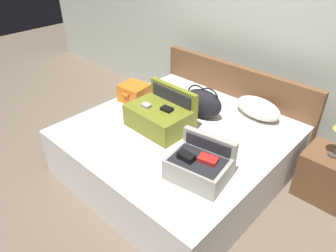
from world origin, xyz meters
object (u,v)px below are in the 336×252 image
Objects in this scene: duffel_bag at (202,103)px; hard_case_large at (160,115)px; hard_case_medium at (199,165)px; nightstand at (326,175)px; bed at (178,150)px; hard_case_small at (134,93)px; pillow_near_headboard at (258,108)px.

hard_case_large is at bearing -110.72° from duffel_bag.
hard_case_medium is 1.08× the size of nightstand.
hard_case_medium is 1.11× the size of duffel_bag.
bed is 1.38m from nightstand.
hard_case_small is 0.78m from duffel_bag.
duffel_bag reaches higher than hard_case_small.
hard_case_medium is (0.56, -0.39, 0.36)m from bed.
hard_case_small is (-1.28, 0.49, -0.02)m from hard_case_medium.
hard_case_small is at bearing 150.04° from hard_case_medium.
hard_case_medium is 1.13m from pillow_near_headboard.
hard_case_large reaches higher than hard_case_small.
duffel_bag is (-0.54, 0.73, 0.04)m from hard_case_medium.
duffel_bag is at bearing -164.58° from nightstand.
hard_case_small is at bearing -163.62° from nightstand.
bed is 0.77m from hard_case_medium.
hard_case_small is at bearing 172.14° from bed.
hard_case_medium is (0.71, -0.30, -0.02)m from hard_case_large.
pillow_near_headboard is (0.41, 0.39, -0.06)m from duffel_bag.
nightstand is (0.79, -0.06, -0.37)m from pillow_near_headboard.
hard_case_medium is at bearing -83.05° from pillow_near_headboard.
hard_case_small is 0.70× the size of nightstand.
duffel_bag is at bearing 70.83° from hard_case_large.
hard_case_large is at bearing -25.35° from hard_case_small.
nightstand is (1.20, 0.33, -0.43)m from duffel_bag.
hard_case_small is 1.31m from pillow_near_headboard.
hard_case_medium reaches higher than nightstand.
hard_case_large is 0.61m from hard_case_small.
hard_case_large is (-0.15, -0.09, 0.38)m from bed.
hard_case_large reaches higher than nightstand.
hard_case_medium reaches higher than bed.
nightstand is at bearing 30.72° from hard_case_large.
hard_case_large is at bearing -149.11° from bed.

